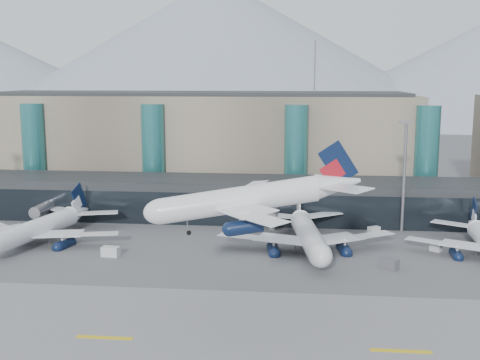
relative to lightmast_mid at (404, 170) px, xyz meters
name	(u,v)px	position (x,y,z in m)	size (l,w,h in m)	color
ground	(257,303)	(-30.00, -48.00, -14.42)	(900.00, 900.00, 0.00)	#515154
runway_strip	(249,344)	(-30.00, -63.00, -14.40)	(400.00, 40.00, 0.04)	slate
runway_markings	(249,344)	(-30.00, -63.00, -14.37)	(128.00, 1.00, 0.02)	gold
concourse	(274,200)	(-30.02, 9.73, -9.45)	(170.00, 27.00, 10.00)	black
terminal_main	(198,143)	(-55.00, 42.00, 1.03)	(130.00, 30.00, 31.00)	gray
teal_towers	(224,155)	(-44.99, 26.01, -0.41)	(116.40, 19.40, 46.00)	#297273
mountain_ridge	(316,63)	(-14.03, 332.00, 31.33)	(910.00, 400.00, 110.00)	gray
lightmast_mid	(404,170)	(0.00, 0.00, 0.00)	(3.00, 1.20, 25.60)	slate
hero_jet	(261,191)	(-29.17, -52.98, 4.73)	(33.16, 33.01, 10.74)	silver
jet_parked_left	(46,220)	(-78.84, -15.53, -9.88)	(36.36, 37.28, 11.99)	silver
jet_parked_mid	(307,225)	(-22.12, -15.43, -9.65)	(38.77, 38.84, 12.60)	silver
veh_a	(111,252)	(-61.10, -25.78, -13.44)	(3.47, 1.95, 1.95)	beige
veh_c	(389,264)	(-6.78, -28.01, -13.45)	(3.50, 1.85, 1.95)	#4D4E52
veh_d	(374,230)	(-6.59, -2.17, -13.64)	(2.72, 1.46, 1.55)	beige
veh_f	(18,228)	(-88.74, -9.02, -13.57)	(3.04, 1.61, 1.70)	#4D4E52
veh_g	(436,248)	(4.43, -15.46, -13.74)	(2.33, 1.36, 1.36)	beige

